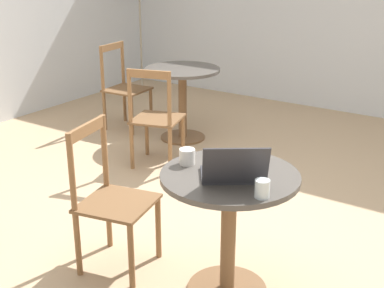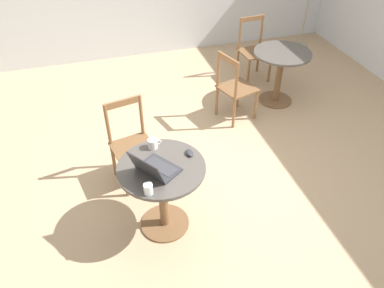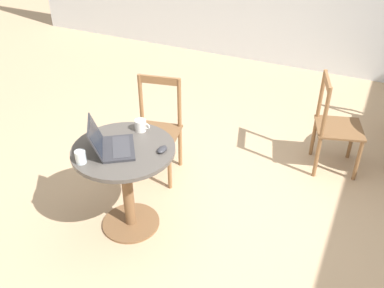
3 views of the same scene
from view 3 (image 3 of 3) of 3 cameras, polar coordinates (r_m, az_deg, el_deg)
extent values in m
plane|color=tan|center=(3.69, 5.58, -8.49)|extent=(16.00, 16.00, 0.00)
cylinder|color=brown|center=(3.57, -8.11, -10.33)|extent=(0.46, 0.46, 0.02)
cylinder|color=brown|center=(3.33, -8.59, -5.91)|extent=(0.09, 0.09, 0.69)
cylinder|color=#4C4742|center=(3.12, -9.13, -0.78)|extent=(0.75, 0.75, 0.03)
cylinder|color=brown|center=(3.76, -3.01, -3.31)|extent=(0.04, 0.04, 0.42)
cylinder|color=brown|center=(3.87, -8.16, -2.53)|extent=(0.04, 0.04, 0.42)
cylinder|color=brown|center=(4.05, -1.59, -0.35)|extent=(0.04, 0.04, 0.42)
cylinder|color=brown|center=(4.14, -6.42, 0.30)|extent=(0.04, 0.04, 0.42)
cube|color=brown|center=(3.83, -4.95, 1.30)|extent=(0.49, 0.49, 0.02)
cylinder|color=brown|center=(3.81, -1.70, 5.50)|extent=(0.04, 0.04, 0.47)
cylinder|color=brown|center=(3.91, -6.84, 6.04)|extent=(0.04, 0.04, 0.47)
cube|color=brown|center=(3.77, -4.43, 8.49)|extent=(0.39, 0.10, 0.07)
cylinder|color=brown|center=(4.43, 20.50, 0.58)|extent=(0.04, 0.04, 0.42)
cylinder|color=brown|center=(4.14, 21.25, -2.08)|extent=(0.04, 0.04, 0.42)
cylinder|color=brown|center=(4.37, 15.90, 0.98)|extent=(0.04, 0.04, 0.42)
cylinder|color=brown|center=(4.06, 16.32, -1.70)|extent=(0.04, 0.04, 0.42)
cube|color=brown|center=(4.13, 19.03, 2.03)|extent=(0.51, 0.51, 0.02)
cylinder|color=brown|center=(4.15, 16.88, 6.44)|extent=(0.04, 0.04, 0.47)
cylinder|color=brown|center=(3.83, 17.40, 4.03)|extent=(0.04, 0.04, 0.47)
cube|color=brown|center=(3.90, 17.61, 7.88)|extent=(0.14, 0.38, 0.07)
cube|color=#2D2D33|center=(3.10, -9.78, -0.56)|extent=(0.37, 0.40, 0.02)
cube|color=#38383D|center=(3.10, -9.43, -0.37)|extent=(0.26, 0.30, 0.00)
cube|color=#2D2D33|center=(3.05, -12.76, 0.96)|extent=(0.26, 0.32, 0.21)
cube|color=black|center=(3.05, -12.68, 0.99)|extent=(0.23, 0.29, 0.19)
ellipsoid|color=#2D2D33|center=(3.04, -4.00, -0.72)|extent=(0.06, 0.10, 0.03)
cylinder|color=silver|center=(3.28, -6.87, 2.49)|extent=(0.09, 0.09, 0.09)
torus|color=silver|center=(3.26, -6.04, 2.35)|extent=(0.05, 0.01, 0.05)
cylinder|color=silver|center=(3.00, -14.63, -1.68)|extent=(0.07, 0.07, 0.09)
camera|label=1|loc=(3.96, -53.63, 12.00)|focal=50.00mm
camera|label=2|loc=(2.01, -79.96, 20.05)|focal=35.00mm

